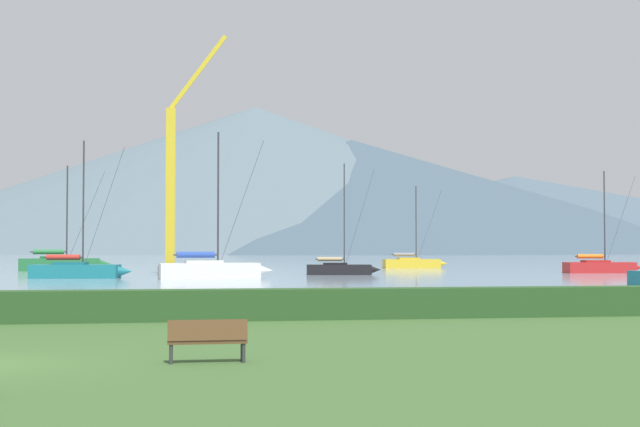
{
  "coord_description": "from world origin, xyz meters",
  "views": [
    {
      "loc": [
        4.25,
        -20.49,
        2.56
      ],
      "look_at": [
        14.77,
        44.79,
        4.87
      ],
      "focal_mm": 51.35,
      "sensor_mm": 36.0,
      "label": 1
    }
  ],
  "objects_px": {
    "sailboat_slip_3": "(600,266)",
    "sailboat_slip_5": "(61,263)",
    "dock_crane": "(173,199)",
    "sailboat_slip_7": "(412,263)",
    "park_bench_near_path": "(207,338)",
    "sailboat_slip_8": "(77,270)",
    "sailboat_slip_12": "(211,269)",
    "sailboat_slip_10": "(340,268)"
  },
  "relations": [
    {
      "from": "sailboat_slip_5",
      "to": "sailboat_slip_10",
      "type": "xyz_separation_m",
      "value": [
        25.62,
        -17.2,
        -0.2
      ]
    },
    {
      "from": "sailboat_slip_7",
      "to": "park_bench_near_path",
      "type": "xyz_separation_m",
      "value": [
        -26.06,
        -80.48,
        -0.08
      ]
    },
    {
      "from": "sailboat_slip_12",
      "to": "dock_crane",
      "type": "distance_m",
      "value": 10.34
    },
    {
      "from": "park_bench_near_path",
      "to": "dock_crane",
      "type": "relative_size",
      "value": 0.08
    },
    {
      "from": "dock_crane",
      "to": "sailboat_slip_7",
      "type": "bearing_deg",
      "value": 38.89
    },
    {
      "from": "sailboat_slip_12",
      "to": "park_bench_near_path",
      "type": "relative_size",
      "value": 6.56
    },
    {
      "from": "sailboat_slip_10",
      "to": "dock_crane",
      "type": "xyz_separation_m",
      "value": [
        -14.46,
        0.38,
        6.01
      ]
    },
    {
      "from": "sailboat_slip_7",
      "to": "sailboat_slip_8",
      "type": "bearing_deg",
      "value": -138.97
    },
    {
      "from": "sailboat_slip_10",
      "to": "park_bench_near_path",
      "type": "bearing_deg",
      "value": -95.18
    },
    {
      "from": "dock_crane",
      "to": "park_bench_near_path",
      "type": "bearing_deg",
      "value": -89.21
    },
    {
      "from": "sailboat_slip_7",
      "to": "park_bench_near_path",
      "type": "height_order",
      "value": "sailboat_slip_7"
    },
    {
      "from": "park_bench_near_path",
      "to": "dock_crane",
      "type": "xyz_separation_m",
      "value": [
        -0.81,
        58.81,
        6.03
      ]
    },
    {
      "from": "sailboat_slip_3",
      "to": "sailboat_slip_12",
      "type": "xyz_separation_m",
      "value": [
        -36.43,
        -9.01,
        0.12
      ]
    },
    {
      "from": "sailboat_slip_5",
      "to": "sailboat_slip_7",
      "type": "distance_m",
      "value": 38.33
    },
    {
      "from": "sailboat_slip_3",
      "to": "sailboat_slip_7",
      "type": "distance_m",
      "value": 24.17
    },
    {
      "from": "sailboat_slip_7",
      "to": "park_bench_near_path",
      "type": "relative_size",
      "value": 5.38
    },
    {
      "from": "sailboat_slip_5",
      "to": "sailboat_slip_12",
      "type": "bearing_deg",
      "value": -67.09
    },
    {
      "from": "sailboat_slip_5",
      "to": "park_bench_near_path",
      "type": "xyz_separation_m",
      "value": [
        11.97,
        -75.64,
        -0.22
      ]
    },
    {
      "from": "sailboat_slip_8",
      "to": "sailboat_slip_12",
      "type": "distance_m",
      "value": 10.67
    },
    {
      "from": "dock_crane",
      "to": "sailboat_slip_3",
      "type": "bearing_deg",
      "value": 1.46
    },
    {
      "from": "sailboat_slip_3",
      "to": "dock_crane",
      "type": "xyz_separation_m",
      "value": [
        -39.4,
        -1.0,
        5.95
      ]
    },
    {
      "from": "sailboat_slip_8",
      "to": "dock_crane",
      "type": "height_order",
      "value": "dock_crane"
    },
    {
      "from": "sailboat_slip_3",
      "to": "sailboat_slip_7",
      "type": "relative_size",
      "value": 1.02
    },
    {
      "from": "sailboat_slip_7",
      "to": "sailboat_slip_10",
      "type": "height_order",
      "value": "sailboat_slip_10"
    },
    {
      "from": "sailboat_slip_5",
      "to": "sailboat_slip_10",
      "type": "relative_size",
      "value": 1.1
    },
    {
      "from": "sailboat_slip_3",
      "to": "sailboat_slip_5",
      "type": "bearing_deg",
      "value": 167.4
    },
    {
      "from": "sailboat_slip_7",
      "to": "sailboat_slip_10",
      "type": "distance_m",
      "value": 25.3
    },
    {
      "from": "sailboat_slip_3",
      "to": "sailboat_slip_5",
      "type": "height_order",
      "value": "sailboat_slip_5"
    },
    {
      "from": "sailboat_slip_12",
      "to": "dock_crane",
      "type": "height_order",
      "value": "dock_crane"
    },
    {
      "from": "sailboat_slip_5",
      "to": "dock_crane",
      "type": "bearing_deg",
      "value": -63.17
    },
    {
      "from": "sailboat_slip_3",
      "to": "sailboat_slip_8",
      "type": "distance_m",
      "value": 47.19
    },
    {
      "from": "sailboat_slip_3",
      "to": "sailboat_slip_5",
      "type": "xyz_separation_m",
      "value": [
        -50.56,
        15.83,
        0.14
      ]
    },
    {
      "from": "sailboat_slip_3",
      "to": "sailboat_slip_7",
      "type": "height_order",
      "value": "sailboat_slip_3"
    },
    {
      "from": "sailboat_slip_5",
      "to": "park_bench_near_path",
      "type": "relative_size",
      "value": 6.18
    },
    {
      "from": "sailboat_slip_7",
      "to": "park_bench_near_path",
      "type": "bearing_deg",
      "value": -105.19
    },
    {
      "from": "sailboat_slip_8",
      "to": "sailboat_slip_5",
      "type": "bearing_deg",
      "value": 107.34
    },
    {
      "from": "sailboat_slip_5",
      "to": "sailboat_slip_7",
      "type": "bearing_deg",
      "value": 0.55
    },
    {
      "from": "sailboat_slip_8",
      "to": "park_bench_near_path",
      "type": "height_order",
      "value": "sailboat_slip_8"
    },
    {
      "from": "sailboat_slip_3",
      "to": "park_bench_near_path",
      "type": "height_order",
      "value": "sailboat_slip_3"
    },
    {
      "from": "sailboat_slip_10",
      "to": "dock_crane",
      "type": "height_order",
      "value": "dock_crane"
    },
    {
      "from": "park_bench_near_path",
      "to": "sailboat_slip_10",
      "type": "bearing_deg",
      "value": 76.23
    },
    {
      "from": "sailboat_slip_3",
      "to": "sailboat_slip_8",
      "type": "relative_size",
      "value": 0.88
    }
  ]
}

